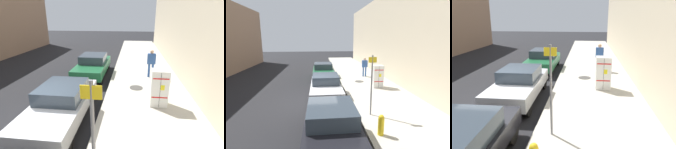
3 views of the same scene
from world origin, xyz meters
TOP-DOWN VIEW (x-y plane):
  - ground_plane at (0.00, 0.00)m, footprint 80.00×80.00m
  - sidewalk_slab at (-4.10, 0.00)m, footprint 4.14×44.00m
  - discarded_refrigerator at (-4.46, -2.10)m, footprint 0.72×0.60m
  - manhole_cover at (-3.56, -3.83)m, footprint 0.70×0.70m
  - street_sign_post at (-2.63, 2.41)m, footprint 0.36×0.07m
  - pedestrian_walking_far at (-4.47, -5.72)m, footprint 0.50×0.23m
  - parked_sedan_green at (-0.70, -6.16)m, footprint 1.82×4.33m
  - parked_sedan_silver at (-0.70, -0.72)m, footprint 1.80×4.42m

SIDE VIEW (x-z plane):
  - ground_plane at x=0.00m, z-range 0.00..0.00m
  - sidewalk_slab at x=-4.10m, z-range 0.00..0.17m
  - manhole_cover at x=-3.56m, z-range 0.17..0.19m
  - parked_sedan_green at x=-0.70m, z-range 0.02..1.41m
  - parked_sedan_silver at x=-0.70m, z-range 0.03..1.45m
  - discarded_refrigerator at x=-4.46m, z-range 0.17..1.76m
  - pedestrian_walking_far at x=-4.47m, z-range 0.32..2.04m
  - street_sign_post at x=-2.63m, z-range 0.33..3.08m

